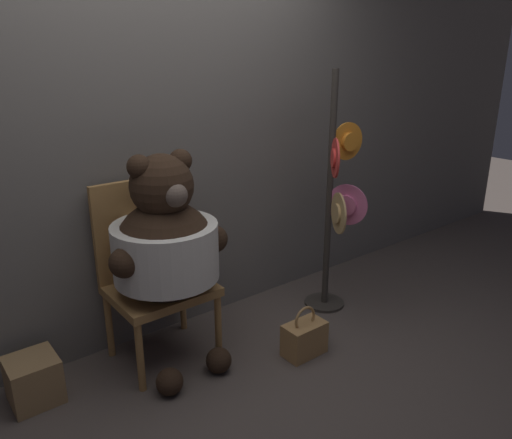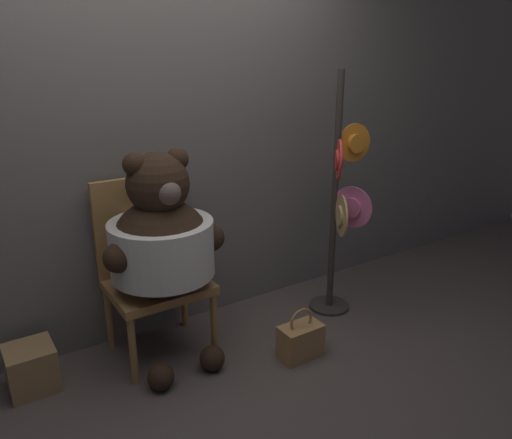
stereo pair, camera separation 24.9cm
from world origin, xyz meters
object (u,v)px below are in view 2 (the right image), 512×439
Objects in this scene: teddy_bear at (162,242)px; chair at (151,263)px; hat_display_rack at (341,205)px; handbag_on_ground at (300,340)px.

chair is at bearing 93.12° from teddy_bear.
teddy_bear is 0.77× the size of hat_display_rack.
hat_display_rack is (1.21, -0.28, 0.23)m from chair.
chair is at bearing 166.87° from hat_display_rack.
chair is 0.84× the size of teddy_bear.
teddy_bear reaches higher than handbag_on_ground.
teddy_bear is 1.00m from handbag_on_ground.
hat_display_rack is at bearing -13.13° from chair.
handbag_on_ground is at bearing -150.95° from hat_display_rack.
handbag_on_ground is at bearing -32.32° from teddy_bear.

